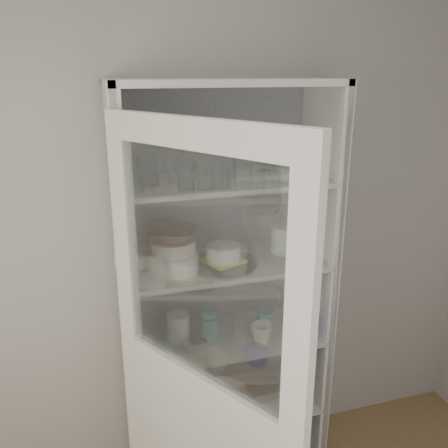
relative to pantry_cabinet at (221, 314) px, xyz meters
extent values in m
cube|color=beige|center=(-0.20, 0.16, 0.36)|extent=(3.60, 0.02, 2.60)
cube|color=silver|center=(-0.48, -0.06, 0.11)|extent=(0.03, 0.45, 2.10)
cube|color=silver|center=(0.48, -0.06, 0.11)|extent=(0.03, 0.45, 2.10)
cube|color=slate|center=(0.00, 0.15, 0.11)|extent=(1.00, 0.03, 2.10)
cube|color=silver|center=(0.00, -0.06, 1.14)|extent=(1.00, 0.45, 0.03)
cube|color=beige|center=(0.00, -0.08, -0.49)|extent=(0.94, 0.42, 0.02)
cube|color=beige|center=(0.00, -0.08, -0.09)|extent=(0.94, 0.42, 0.02)
cube|color=beige|center=(0.00, -0.08, 0.31)|extent=(0.94, 0.42, 0.02)
cube|color=beige|center=(0.00, -0.08, 0.71)|extent=(0.94, 0.42, 0.02)
cube|color=silver|center=(-0.27, -0.68, 1.01)|extent=(0.49, 0.80, 0.10)
cube|color=silver|center=(-0.48, -0.33, 0.56)|extent=(0.08, 0.10, 0.80)
cube|color=silver|center=(-0.07, -1.02, 0.56)|extent=(0.08, 0.10, 0.80)
cube|color=silver|center=(-0.27, -0.68, 0.56)|extent=(0.38, 0.63, 0.78)
cylinder|color=silver|center=(-0.41, -0.20, 0.78)|extent=(0.08, 0.08, 0.13)
cylinder|color=silver|center=(-0.20, -0.20, 0.79)|extent=(0.07, 0.07, 0.14)
cylinder|color=silver|center=(-0.06, -0.22, 0.79)|extent=(0.09, 0.09, 0.15)
cylinder|color=silver|center=(-0.12, -0.22, 0.79)|extent=(0.08, 0.08, 0.14)
cylinder|color=silver|center=(-0.02, -0.19, 0.79)|extent=(0.09, 0.09, 0.13)
cylinder|color=silver|center=(0.24, -0.22, 0.79)|extent=(0.08, 0.08, 0.14)
cylinder|color=silver|center=(0.34, -0.18, 0.78)|extent=(0.08, 0.08, 0.12)
cylinder|color=silver|center=(-0.41, -0.08, 0.79)|extent=(0.07, 0.07, 0.14)
cylinder|color=silver|center=(-0.34, -0.08, 0.80)|extent=(0.08, 0.08, 0.15)
cylinder|color=silver|center=(-0.23, -0.09, 0.79)|extent=(0.07, 0.07, 0.14)
cylinder|color=silver|center=(0.03, -0.05, 0.79)|extent=(0.09, 0.09, 0.13)
cylinder|color=white|center=(-0.25, -0.10, 0.36)|extent=(0.23, 0.23, 0.08)
cylinder|color=white|center=(-0.41, 0.04, 0.35)|extent=(0.20, 0.20, 0.06)
cylinder|color=#F4E6C7|center=(-0.25, -0.10, 0.44)|extent=(0.26, 0.26, 0.06)
imported|color=brown|center=(-0.25, -0.10, 0.49)|extent=(0.29, 0.29, 0.05)
cylinder|color=silver|center=(-0.02, -0.11, 0.33)|extent=(0.40, 0.40, 0.02)
cube|color=yellow|center=(-0.02, -0.11, 0.34)|extent=(0.21, 0.21, 0.01)
cylinder|color=white|center=(-0.02, -0.11, 0.39)|extent=(0.18, 0.18, 0.07)
cylinder|color=silver|center=(0.32, -0.04, 0.39)|extent=(0.13, 0.13, 0.14)
imported|color=#1210A1|center=(0.41, -0.15, -0.03)|extent=(0.15, 0.15, 0.09)
imported|color=#17857B|center=(0.23, -0.05, -0.04)|extent=(0.11, 0.11, 0.09)
imported|color=white|center=(0.15, -0.20, -0.03)|extent=(0.15, 0.15, 0.10)
cylinder|color=#17857B|center=(-0.06, -0.03, -0.04)|extent=(0.09, 0.09, 0.09)
ellipsoid|color=#17857B|center=(-0.06, -0.03, 0.02)|extent=(0.09, 0.09, 0.02)
cylinder|color=silver|center=(-0.18, -0.14, -0.06)|extent=(0.11, 0.11, 0.04)
cylinder|color=white|center=(-0.23, -0.03, -0.01)|extent=(0.14, 0.14, 0.13)
imported|color=#F4E6C7|center=(0.00, -0.08, -0.44)|extent=(0.30, 0.30, 0.07)
cube|color=#A7A7A7|center=(0.22, -0.09, -0.45)|extent=(0.20, 0.15, 0.06)
camera|label=1|loc=(-0.61, -2.08, 1.19)|focal=38.00mm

